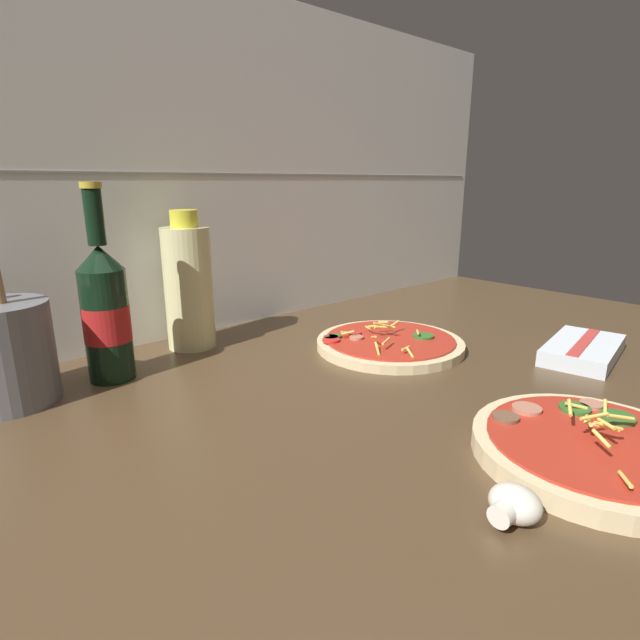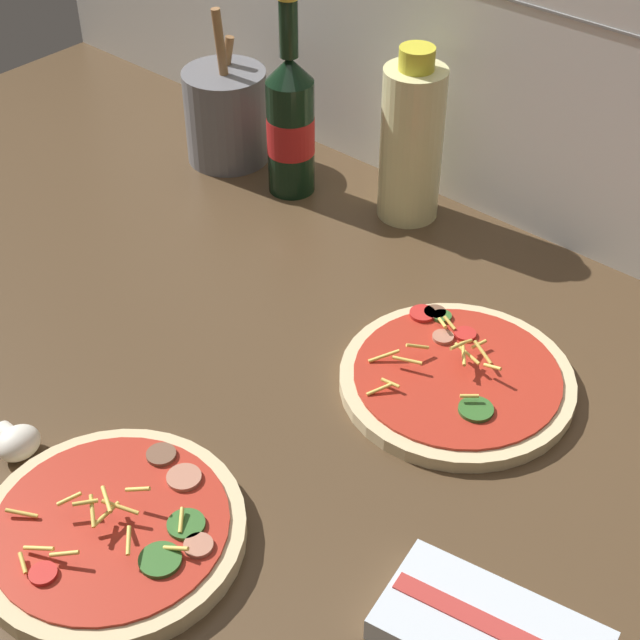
% 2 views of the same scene
% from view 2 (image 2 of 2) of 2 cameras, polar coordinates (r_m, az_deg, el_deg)
% --- Properties ---
extents(counter_slab, '(1.60, 0.90, 0.03)m').
position_cam_2_polar(counter_slab, '(0.99, -5.43, -4.90)').
color(counter_slab, '#4C3823').
rests_on(counter_slab, ground).
extents(pizza_near, '(0.23, 0.23, 0.05)m').
position_cam_2_polar(pizza_near, '(0.87, -11.96, -11.94)').
color(pizza_near, beige).
rests_on(pizza_near, counter_slab).
extents(pizza_far, '(0.24, 0.24, 0.05)m').
position_cam_2_polar(pizza_far, '(1.00, 7.95, -3.43)').
color(pizza_far, beige).
rests_on(pizza_far, counter_slab).
extents(beer_bottle, '(0.06, 0.06, 0.26)m').
position_cam_2_polar(beer_bottle, '(1.25, -1.73, 11.39)').
color(beer_bottle, black).
rests_on(beer_bottle, counter_slab).
extents(oil_bottle, '(0.08, 0.08, 0.22)m').
position_cam_2_polar(oil_bottle, '(1.20, 5.34, 10.31)').
color(oil_bottle, beige).
rests_on(oil_bottle, counter_slab).
extents(mushroom_left, '(0.04, 0.04, 0.03)m').
position_cam_2_polar(mushroom_left, '(0.96, -17.22, -6.79)').
color(mushroom_left, white).
rests_on(mushroom_left, counter_slab).
extents(utensil_crock, '(0.11, 0.11, 0.21)m').
position_cam_2_polar(utensil_crock, '(1.34, -5.48, 11.81)').
color(utensil_crock, slate).
rests_on(utensil_crock, counter_slab).
extents(dish_towel, '(0.18, 0.12, 0.03)m').
position_cam_2_polar(dish_towel, '(0.80, 9.87, -17.63)').
color(dish_towel, silver).
rests_on(dish_towel, counter_slab).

